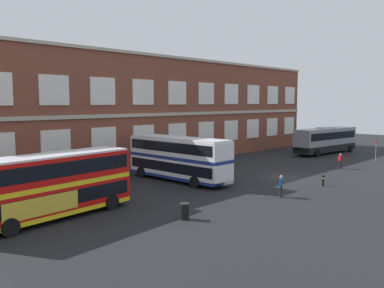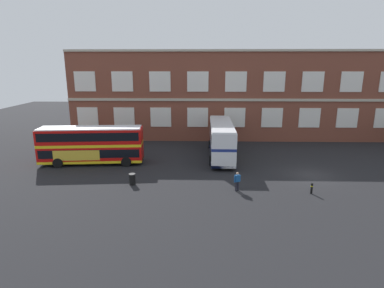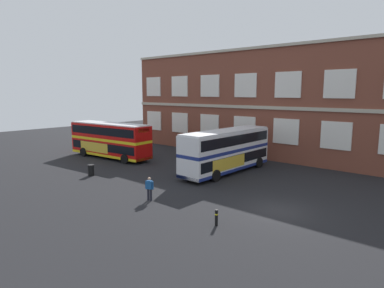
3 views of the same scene
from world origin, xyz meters
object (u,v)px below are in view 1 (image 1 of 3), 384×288
waiting_passenger (340,160)px  touring_coach (326,140)px  double_decker_middle (178,158)px  bus_stand_flag (376,149)px  second_passenger (281,185)px  station_litter_bin (185,211)px  double_decker_near (50,185)px  safety_bollard_west (323,180)px

waiting_passenger → touring_coach: bearing=31.6°
double_decker_middle → touring_coach: 28.52m
bus_stand_flag → second_passenger: bearing=-176.8°
double_decker_middle → station_litter_bin: size_ratio=10.71×
station_litter_bin → touring_coach: bearing=12.4°
double_decker_middle → station_litter_bin: double_decker_middle is taller
bus_stand_flag → station_litter_bin: bus_stand_flag is taller
bus_stand_flag → station_litter_bin: 33.74m
double_decker_near → station_litter_bin: size_ratio=10.85×
double_decker_middle → touring_coach: bearing=-2.0°
waiting_passenger → safety_bollard_west: waiting_passenger is taller
second_passenger → station_litter_bin: second_passenger is taller
station_litter_bin → safety_bollard_west: bearing=-6.2°
waiting_passenger → safety_bollard_west: size_ratio=1.79×
waiting_passenger → safety_bollard_west: bearing=-164.3°
second_passenger → touring_coach: bearing=18.7°
double_decker_middle → touring_coach: double_decker_middle is taller
second_passenger → station_litter_bin: 9.45m
touring_coach → second_passenger: bearing=-161.3°
station_litter_bin → double_decker_near: bearing=132.8°
second_passenger → safety_bollard_west: 6.27m
station_litter_bin → safety_bollard_west: 15.68m
station_litter_bin → double_decker_middle: bearing=46.7°
waiting_passenger → station_litter_bin: waiting_passenger is taller
double_decker_near → safety_bollard_west: bearing=-20.2°
double_decker_near → second_passenger: size_ratio=6.58×
touring_coach → waiting_passenger: (-11.51, -7.08, -0.98)m
double_decker_near → second_passenger: bearing=-26.1°
bus_stand_flag → double_decker_near: bearing=171.3°
double_decker_near → safety_bollard_west: 22.74m
double_decker_middle → second_passenger: double_decker_middle is taller
touring_coach → bus_stand_flag: 8.76m
double_decker_middle → double_decker_near: bearing=-168.1°
second_passenger → safety_bollard_west: (6.23, -0.47, -0.44)m
touring_coach → double_decker_near: bearing=-177.3°
touring_coach → station_litter_bin: bearing=-167.6°
touring_coach → waiting_passenger: touring_coach is taller
double_decker_middle → touring_coach: size_ratio=0.90×
double_decker_middle → waiting_passenger: (17.00, -8.06, -1.22)m
bus_stand_flag → station_litter_bin: size_ratio=2.62×
double_decker_middle → safety_bollard_west: size_ratio=11.62×
touring_coach → second_passenger: touring_coach is taller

